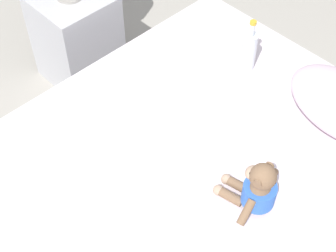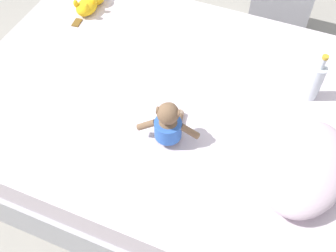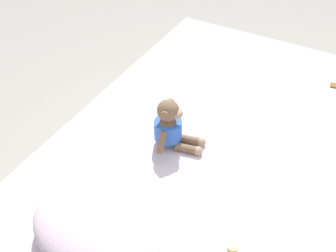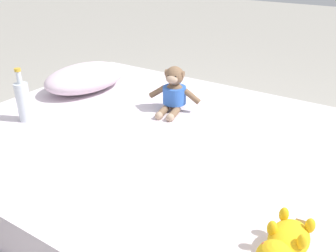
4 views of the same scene
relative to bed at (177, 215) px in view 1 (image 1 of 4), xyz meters
The scene contains 5 objects.
ground_plane 0.24m from the bed, ahead, with size 16.00×16.00×0.00m, color #9E998E.
bed is the anchor object (origin of this frame).
plush_monkey 0.45m from the bed, 26.93° to the left, with size 0.24×0.29×0.24m.
glass_bottle 0.80m from the bed, 109.32° to the left, with size 0.07×0.07×0.27m.
nightstand 1.24m from the bed, 162.23° to the left, with size 0.38×0.38×0.54m.
Camera 1 is at (0.77, -0.79, 2.09)m, focal length 54.33 mm.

